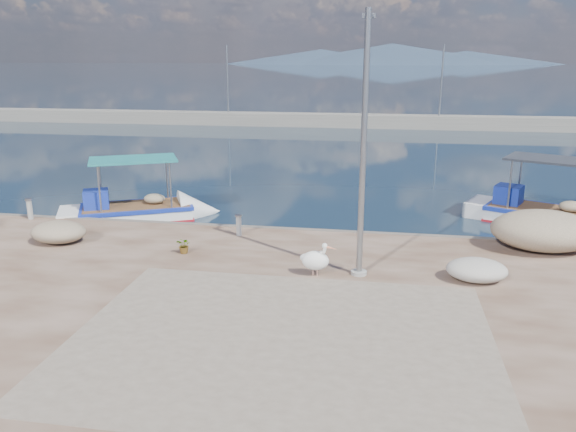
{
  "coord_description": "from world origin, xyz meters",
  "views": [
    {
      "loc": [
        2.94,
        -13.69,
        6.3
      ],
      "look_at": [
        0.0,
        3.8,
        1.3
      ],
      "focal_mm": 35.0,
      "sensor_mm": 36.0,
      "label": 1
    }
  ],
  "objects_px": {
    "boat_left": "(136,214)",
    "bollard_near": "(239,224)",
    "boat_right": "(546,218)",
    "pelican": "(316,260)",
    "lamp_post": "(363,157)"
  },
  "relations": [
    {
      "from": "boat_left",
      "to": "bollard_near",
      "type": "bearing_deg",
      "value": -56.14
    },
    {
      "from": "boat_right",
      "to": "pelican",
      "type": "relative_size",
      "value": 6.33
    },
    {
      "from": "boat_left",
      "to": "pelican",
      "type": "relative_size",
      "value": 6.05
    },
    {
      "from": "boat_right",
      "to": "lamp_post",
      "type": "distance_m",
      "value": 11.08
    },
    {
      "from": "pelican",
      "to": "bollard_near",
      "type": "relative_size",
      "value": 1.44
    },
    {
      "from": "pelican",
      "to": "lamp_post",
      "type": "height_order",
      "value": "lamp_post"
    },
    {
      "from": "pelican",
      "to": "boat_left",
      "type": "bearing_deg",
      "value": 158.71
    },
    {
      "from": "lamp_post",
      "to": "bollard_near",
      "type": "relative_size",
      "value": 9.68
    },
    {
      "from": "pelican",
      "to": "boat_right",
      "type": "bearing_deg",
      "value": 60.96
    },
    {
      "from": "bollard_near",
      "to": "boat_left",
      "type": "bearing_deg",
      "value": 150.18
    },
    {
      "from": "pelican",
      "to": "bollard_near",
      "type": "xyz_separation_m",
      "value": [
        -3.01,
        3.23,
        -0.07
      ]
    },
    {
      "from": "lamp_post",
      "to": "pelican",
      "type": "bearing_deg",
      "value": -164.06
    },
    {
      "from": "pelican",
      "to": "lamp_post",
      "type": "bearing_deg",
      "value": 31.86
    },
    {
      "from": "boat_right",
      "to": "lamp_post",
      "type": "height_order",
      "value": "lamp_post"
    },
    {
      "from": "boat_right",
      "to": "bollard_near",
      "type": "xyz_separation_m",
      "value": [
        -11.17,
        -4.94,
        0.65
      ]
    }
  ]
}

